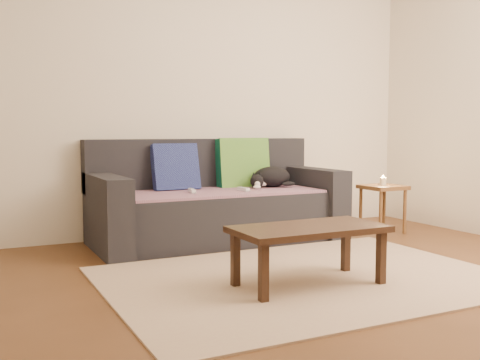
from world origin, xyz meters
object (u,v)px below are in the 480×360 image
object	(u,v)px
cat	(271,177)
wii_remote_a	(192,191)
coffee_table	(309,234)
side_table	(383,194)
wii_remote_b	(243,189)
sofa	(216,205)

from	to	relation	value
cat	wii_remote_a	world-z (taller)	cat
cat	coffee_table	distance (m)	1.69
side_table	coffee_table	distance (m)	2.04
wii_remote_b	side_table	bearing A→B (deg)	-98.21
wii_remote_a	side_table	xyz separation A→B (m)	(1.81, -0.21, -0.09)
wii_remote_a	wii_remote_b	distance (m)	0.44
cat	wii_remote_b	size ratio (longest dim) A/B	3.06
cat	wii_remote_b	distance (m)	0.42
wii_remote_b	wii_remote_a	bearing A→B (deg)	77.04
side_table	coffee_table	bearing A→B (deg)	-142.76
cat	wii_remote_a	distance (m)	0.81
cat	coffee_table	xyz separation A→B (m)	(-0.61, -1.56, -0.20)
side_table	wii_remote_b	bearing A→B (deg)	174.50
side_table	wii_remote_a	bearing A→B (deg)	173.36
sofa	wii_remote_b	distance (m)	0.30
sofa	cat	world-z (taller)	sofa
cat	side_table	size ratio (longest dim) A/B	1.04
coffee_table	sofa	bearing A→B (deg)	87.15
sofa	side_table	size ratio (longest dim) A/B	4.77
sofa	coffee_table	xyz separation A→B (m)	(-0.08, -1.57, 0.02)
sofa	wii_remote_a	distance (m)	0.33
cat	sofa	bearing A→B (deg)	-162.91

